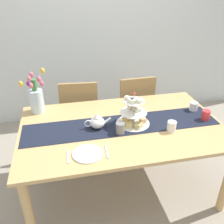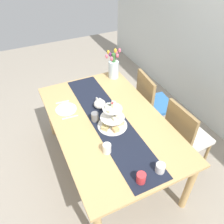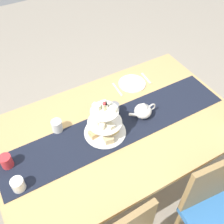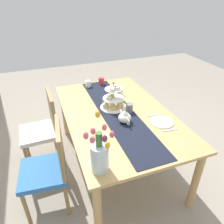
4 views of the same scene
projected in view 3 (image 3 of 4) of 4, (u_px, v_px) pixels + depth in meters
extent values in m
plane|color=gray|center=(116.00, 178.00, 2.51)|extent=(8.00, 8.00, 0.00)
cube|color=tan|center=(117.00, 128.00, 1.98)|extent=(1.79, 1.10, 0.03)
cylinder|color=tan|center=(162.00, 90.00, 2.82)|extent=(0.07, 0.07, 0.71)
cylinder|color=tan|center=(2.00, 156.00, 2.26)|extent=(0.07, 0.07, 0.71)
cylinder|color=olive|center=(177.00, 223.00, 2.03)|extent=(0.04, 0.04, 0.41)
cylinder|color=olive|center=(216.00, 204.00, 2.13)|extent=(0.04, 0.04, 0.41)
cube|color=#3370B7|center=(221.00, 224.00, 1.80)|extent=(0.46, 0.46, 0.05)
cube|color=olive|center=(213.00, 182.00, 1.73)|extent=(0.42, 0.08, 0.45)
cube|color=black|center=(117.00, 127.00, 1.97)|extent=(1.74, 0.35, 0.00)
cylinder|color=beige|center=(105.00, 119.00, 1.83)|extent=(0.01, 0.01, 0.28)
cylinder|color=white|center=(105.00, 132.00, 1.93)|extent=(0.30, 0.30, 0.01)
cylinder|color=white|center=(105.00, 122.00, 1.85)|extent=(0.24, 0.24, 0.01)
cylinder|color=white|center=(104.00, 111.00, 1.77)|extent=(0.19, 0.19, 0.01)
cube|color=#EDB976|center=(93.00, 134.00, 1.89)|extent=(0.06, 0.06, 0.04)
cube|color=#D1BC8C|center=(109.00, 139.00, 1.86)|extent=(0.07, 0.07, 0.05)
cube|color=#EBC973|center=(113.00, 129.00, 1.92)|extent=(0.07, 0.07, 0.04)
cube|color=#EFD376|center=(108.00, 121.00, 1.97)|extent=(0.06, 0.06, 0.05)
cube|color=#D6C17A|center=(96.00, 122.00, 1.96)|extent=(0.08, 0.08, 0.04)
cube|color=beige|center=(100.00, 122.00, 1.83)|extent=(0.06, 0.04, 0.03)
cube|color=beige|center=(102.00, 125.00, 1.81)|extent=(0.07, 0.06, 0.03)
cube|color=beige|center=(111.00, 126.00, 1.81)|extent=(0.04, 0.06, 0.03)
cube|color=beige|center=(112.00, 109.00, 1.76)|extent=(0.07, 0.06, 0.03)
cube|color=silver|center=(107.00, 105.00, 1.78)|extent=(0.07, 0.06, 0.03)
cube|color=#E3E8C2|center=(104.00, 104.00, 1.79)|extent=(0.05, 0.06, 0.03)
cube|color=beige|center=(97.00, 106.00, 1.77)|extent=(0.06, 0.07, 0.03)
sphere|color=red|center=(104.00, 103.00, 1.72)|extent=(0.02, 0.02, 0.02)
ellipsoid|color=white|center=(143.00, 111.00, 2.01)|extent=(0.13, 0.13, 0.10)
cone|color=white|center=(144.00, 105.00, 1.96)|extent=(0.06, 0.06, 0.04)
cylinder|color=white|center=(133.00, 115.00, 1.97)|extent=(0.07, 0.02, 0.06)
torus|color=white|center=(152.00, 107.00, 2.04)|extent=(0.07, 0.01, 0.07)
cylinder|color=white|center=(18.00, 185.00, 1.61)|extent=(0.08, 0.08, 0.08)
cylinder|color=white|center=(132.00, 83.00, 2.29)|extent=(0.23, 0.23, 0.01)
cube|color=silver|center=(146.00, 78.00, 2.35)|extent=(0.03, 0.15, 0.01)
cube|color=silver|center=(117.00, 89.00, 2.25)|extent=(0.03, 0.17, 0.01)
cylinder|color=slate|center=(114.00, 109.00, 2.03)|extent=(0.08, 0.08, 0.09)
cylinder|color=white|center=(57.00, 126.00, 1.92)|extent=(0.08, 0.08, 0.09)
cylinder|color=red|center=(6.00, 161.00, 1.72)|extent=(0.08, 0.08, 0.09)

